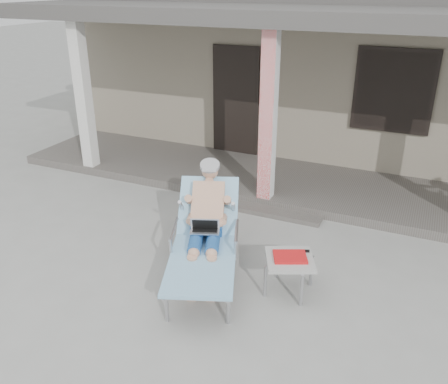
% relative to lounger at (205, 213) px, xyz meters
% --- Properties ---
extents(ground, '(60.00, 60.00, 0.00)m').
position_rel_lounger_xyz_m(ground, '(0.03, -0.01, -0.81)').
color(ground, '#9E9E99').
rests_on(ground, ground).
extents(house, '(10.40, 5.40, 3.30)m').
position_rel_lounger_xyz_m(house, '(0.03, 6.48, 0.86)').
color(house, gray).
rests_on(house, ground).
extents(porch_deck, '(10.00, 2.00, 0.15)m').
position_rel_lounger_xyz_m(porch_deck, '(0.03, 2.99, -0.74)').
color(porch_deck, '#605B56').
rests_on(porch_deck, ground).
extents(porch_overhang, '(10.00, 2.30, 2.85)m').
position_rel_lounger_xyz_m(porch_overhang, '(0.03, 2.93, 1.98)').
color(porch_overhang, silver).
rests_on(porch_overhang, porch_deck).
extents(porch_step, '(2.00, 0.30, 0.07)m').
position_rel_lounger_xyz_m(porch_step, '(0.03, 1.84, -0.77)').
color(porch_step, '#605B56').
rests_on(porch_step, ground).
extents(lounger, '(1.40, 2.09, 1.32)m').
position_rel_lounger_xyz_m(lounger, '(0.00, 0.00, 0.00)').
color(lounger, '#B7B7BC').
rests_on(lounger, ground).
extents(side_table, '(0.71, 0.71, 0.48)m').
position_rel_lounger_xyz_m(side_table, '(1.07, 0.02, -0.40)').
color(side_table, '#A8A9A4').
rests_on(side_table, ground).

